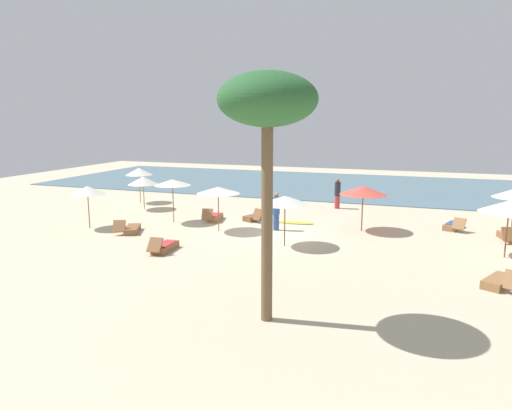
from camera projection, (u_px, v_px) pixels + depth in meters
The scene contains 21 objects.
ground_plane at pixel (275, 233), 22.51m from camera, with size 60.00×60.00×0.00m, color beige.
ocean_water at pixel (336, 185), 38.27m from camera, with size 48.00×16.00×0.06m, color slate.
umbrella_0 at pixel (218, 190), 22.58m from camera, with size 2.09×2.09×2.18m.
umbrella_1 at pixel (509, 207), 18.21m from camera, with size 2.25×2.25×2.29m.
umbrella_2 at pixel (363, 190), 22.57m from camera, with size 2.27×2.27×2.23m.
umbrella_3 at pixel (139, 172), 30.27m from camera, with size 1.73×1.73×2.27m.
umbrella_4 at pixel (143, 181), 28.10m from camera, with size 1.82×1.82×1.99m.
umbrella_5 at pixel (87, 190), 23.21m from camera, with size 1.77×1.77×2.12m.
umbrella_7 at pixel (285, 200), 19.89m from camera, with size 2.09×2.09×2.19m.
umbrella_8 at pixel (173, 182), 24.43m from camera, with size 1.92×1.92×2.30m.
lounger_0 at pixel (499, 282), 15.33m from camera, with size 1.27×1.75×0.72m.
lounger_1 at pixel (453, 226), 23.25m from camera, with size 1.10×1.79×0.68m.
lounger_2 at pixel (256, 217), 25.29m from camera, with size 1.23×1.74×0.73m.
lounger_3 at pixel (164, 247), 19.42m from camera, with size 0.71×1.73×0.70m.
lounger_4 at pixel (131, 229), 22.58m from camera, with size 1.25×1.79×0.67m.
lounger_5 at pixel (510, 237), 21.05m from camera, with size 0.98×1.74×0.74m.
lounger_6 at pixel (215, 217), 25.21m from camera, with size 0.97×1.73×0.74m.
person_0 at pixel (276, 211), 22.92m from camera, with size 0.40×0.40×1.87m.
person_1 at pixel (337, 194), 28.46m from camera, with size 0.48×0.48×1.82m.
palm_1 at pixel (267, 106), 11.80m from camera, with size 2.57×2.57×6.62m.
surfboard at pixel (295, 223), 24.58m from camera, with size 2.00×0.70×0.07m.
Camera 1 is at (6.41, -20.95, 5.45)m, focal length 32.85 mm.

